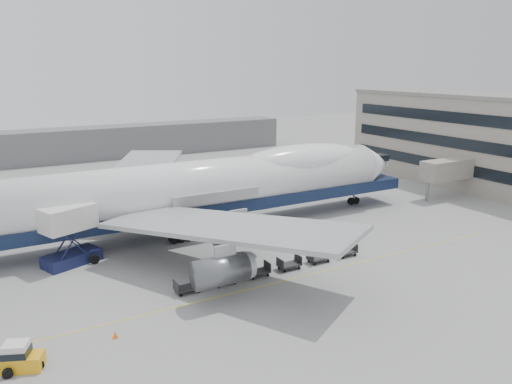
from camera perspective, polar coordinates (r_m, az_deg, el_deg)
ground at (r=52.75m, az=-1.44°, el=-8.06°), size 260.00×260.00×0.00m
apron_line at (r=47.97m, az=2.00°, el=-10.41°), size 60.00×0.15×0.01m
hangar at (r=115.05m, az=-22.85°, el=4.81°), size 110.00×8.00×7.00m
airliner at (r=61.64m, az=-6.21°, el=0.63°), size 67.00×55.30×19.98m
catering_truck at (r=54.69m, az=-20.56°, el=-4.32°), size 6.24×5.24×6.24m
baggage_tug at (r=38.84m, az=-25.38°, el=-16.72°), size 3.05×2.40×1.98m
traffic_cone at (r=40.57m, az=-15.80°, el=-15.42°), size 0.39×0.39×0.58m
dolly_0 at (r=46.41m, az=-7.84°, el=-10.71°), size 2.30×1.35×1.30m
dolly_1 at (r=47.73m, az=-3.69°, el=-9.87°), size 2.30×1.35×1.30m
dolly_2 at (r=49.30m, az=0.19°, el=-9.03°), size 2.30×1.35×1.30m
dolly_3 at (r=51.08m, az=3.81°, el=-8.21°), size 2.30×1.35×1.30m
dolly_4 at (r=53.05m, az=7.15°, el=-7.43°), size 2.30×1.35×1.30m
dolly_5 at (r=55.20m, az=10.24°, el=-6.67°), size 2.30×1.35×1.30m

